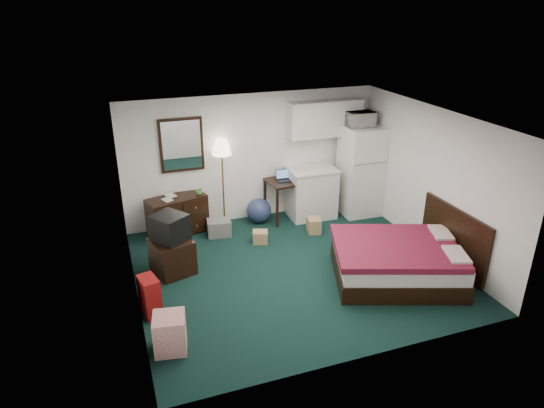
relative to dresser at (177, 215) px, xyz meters
name	(u,v)px	position (x,y,z in m)	size (l,w,h in m)	color
floor	(294,270)	(1.56, -1.98, -0.37)	(5.00, 4.50, 0.01)	black
ceiling	(297,120)	(1.56, -1.98, 2.13)	(5.00, 4.50, 0.01)	silver
walls	(295,200)	(1.56, -1.98, 0.88)	(5.01, 4.51, 2.50)	silver
mirror	(181,145)	(0.21, 0.24, 1.28)	(0.80, 0.06, 1.00)	white
upper_cabinets	(325,118)	(3.01, 0.10, 1.58)	(1.50, 0.35, 0.70)	silver
headboard	(454,238)	(4.02, -2.77, 0.18)	(0.06, 1.56, 1.00)	black
dresser	(177,215)	(0.00, 0.00, 0.00)	(1.08, 0.49, 0.73)	black
floor_lamp	(223,183)	(0.92, 0.07, 0.50)	(0.38, 0.38, 1.74)	tan
desk	(284,200)	(2.12, -0.05, 0.04)	(0.64, 0.64, 0.81)	black
exercise_ball	(259,210)	(1.60, -0.03, -0.12)	(0.49, 0.49, 0.49)	navy
kitchen_counter	(311,193)	(2.69, -0.10, 0.13)	(0.90, 0.69, 0.99)	silver
fridge	(360,171)	(3.69, -0.25, 0.54)	(0.75, 0.75, 1.82)	white
bed	(397,262)	(2.98, -2.77, -0.06)	(1.90, 1.48, 0.61)	#501120
tv_stand	(172,256)	(-0.32, -1.37, -0.08)	(0.57, 0.62, 0.57)	black
suitcase	(150,296)	(-0.79, -2.42, -0.08)	(0.22, 0.36, 0.58)	maroon
retail_box	(170,333)	(-0.65, -3.27, -0.12)	(0.40, 0.40, 0.50)	white
file_bin	(219,228)	(0.71, -0.34, -0.22)	(0.43, 0.33, 0.30)	slate
cardboard_box_a	(260,237)	(1.34, -0.89, -0.25)	(0.27, 0.23, 0.23)	olive
cardboard_box_b	(314,225)	(2.43, -0.82, -0.23)	(0.24, 0.28, 0.28)	olive
laptop	(285,176)	(2.12, -0.06, 0.55)	(0.30, 0.24, 0.20)	black
crt_tv	(169,228)	(-0.32, -1.36, 0.42)	(0.47, 0.51, 0.43)	black
microwave	(361,118)	(3.62, -0.23, 1.62)	(0.52, 0.29, 0.35)	white
book_a	(163,196)	(-0.24, -0.11, 0.47)	(0.15, 0.02, 0.20)	olive
book_b	(165,192)	(-0.17, 0.06, 0.48)	(0.17, 0.02, 0.23)	olive
mug	(199,192)	(0.43, -0.02, 0.43)	(0.13, 0.10, 0.13)	#509243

